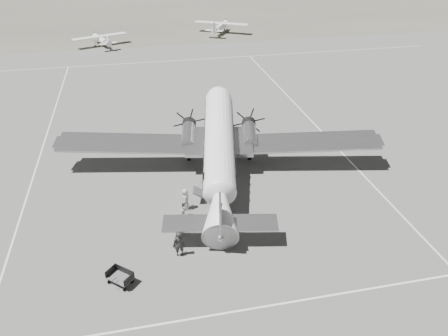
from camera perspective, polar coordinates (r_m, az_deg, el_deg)
The scene contains 14 objects.
ground at distance 39.07m, azimuth 1.58°, elevation -2.27°, with size 260.00×260.00×0.00m, color slate.
taxi_line_near at distance 28.72m, azimuth 8.39°, elevation -16.99°, with size 60.00×0.15×0.01m, color silver.
taxi_line_right at distance 43.15m, azimuth 17.27°, elevation -0.38°, with size 0.15×80.00×0.01m, color silver.
taxi_line_left at distance 48.01m, azimuth -22.83°, elevation 1.74°, with size 0.15×60.00×0.01m, color silver.
taxi_line_horizon at distance 75.44m, azimuth -5.72°, elevation 13.82°, with size 90.00×0.15×0.01m, color silver.
grass_infield at distance 129.01m, azimuth -8.95°, elevation 20.38°, with size 260.00×90.00×0.01m, color #666356.
dc3_airliner at distance 38.69m, azimuth -0.62°, elevation 2.36°, with size 30.53×21.18×5.81m, color #B3B3B5, non-canonical shape.
light_plane_left at distance 86.61m, azimuth -15.74°, elevation 15.73°, with size 10.14×8.23×2.10m, color white, non-canonical shape.
light_plane_right at distance 93.54m, azimuth -0.45°, elevation 17.87°, with size 11.40×9.25×2.37m, color white, non-canonical shape.
baggage_cart_near at distance 33.85m, azimuth -5.30°, elevation -7.20°, with size 1.65×1.17×0.93m, color #505050, non-canonical shape.
baggage_cart_far at distance 30.04m, azimuth -13.41°, elevation -13.75°, with size 1.71×1.21×0.97m, color #505050, non-canonical shape.
ground_crew at distance 31.13m, azimuth -5.89°, elevation -9.81°, with size 0.73×0.48×2.01m, color #292929.
ramp_agent at distance 34.86m, azimuth -5.16°, elevation -5.35°, with size 0.74×0.57×1.52m, color beige.
passenger at distance 35.69m, azimuth -5.06°, elevation -4.07°, with size 0.92×0.60×1.88m, color #A9A9A7.
Camera 1 is at (-7.97, -32.06, 20.87)m, focal length 35.00 mm.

